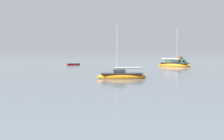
# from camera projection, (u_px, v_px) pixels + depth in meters

# --- Properties ---
(motorboat_moored_0) EXTENTS (4.49, 5.67, 2.09)m
(motorboat_moored_0) POSITION_uv_depth(u_px,v_px,m) (178.00, 61.00, 89.35)
(motorboat_moored_0) COLOR #23602D
(motorboat_moored_0) RESTS_ON ground
(rowboat_moored_2) EXTENTS (3.03, 1.16, 0.47)m
(rowboat_moored_2) POSITION_uv_depth(u_px,v_px,m) (73.00, 64.00, 73.67)
(rowboat_moored_2) COLOR red
(rowboat_moored_2) RESTS_ON ground
(sailboat_moored_1) EXTENTS (5.62, 3.52, 6.03)m
(sailboat_moored_1) POSITION_uv_depth(u_px,v_px,m) (122.00, 76.00, 39.56)
(sailboat_moored_1) COLOR orange
(sailboat_moored_1) RESTS_ON ground
(sailboat_moored_2) EXTENTS (4.62, 6.91, 7.45)m
(sailboat_moored_2) POSITION_uv_depth(u_px,v_px,m) (174.00, 65.00, 67.38)
(sailboat_moored_2) COLOR orange
(sailboat_moored_2) RESTS_ON ground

